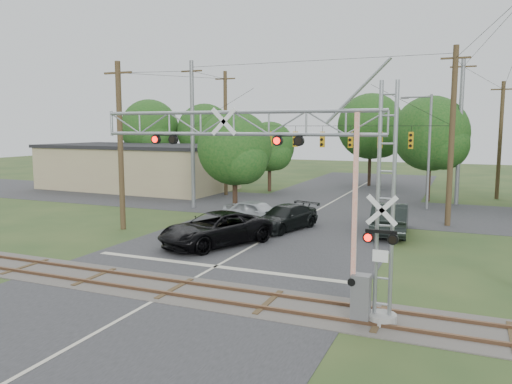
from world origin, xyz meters
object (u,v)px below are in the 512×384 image
at_px(crossing_gantry, 287,174).
at_px(pickup_black, 215,229).
at_px(commercial_building, 138,167).
at_px(sedan_silver, 257,213).
at_px(streetlight, 427,146).
at_px(traffic_signal_span, 320,137).
at_px(car_dark, 285,218).

height_order(crossing_gantry, pickup_black, crossing_gantry).
bearing_deg(crossing_gantry, pickup_black, 131.41).
distance_m(crossing_gantry, commercial_building, 37.45).
bearing_deg(crossing_gantry, sedan_silver, 116.58).
bearing_deg(streetlight, traffic_signal_span, -136.60).
height_order(car_dark, streetlight, streetlight).
bearing_deg(crossing_gantry, car_dark, 109.77).
height_order(pickup_black, commercial_building, commercial_building).
xyz_separation_m(crossing_gantry, sedan_silver, (-6.89, 13.78, -4.02)).
height_order(pickup_black, sedan_silver, pickup_black).
bearing_deg(crossing_gantry, streetlight, 83.59).
relative_size(crossing_gantry, commercial_building, 0.56).
bearing_deg(car_dark, pickup_black, -94.66).
bearing_deg(streetlight, commercial_building, 175.58).
height_order(commercial_building, streetlight, streetlight).
bearing_deg(streetlight, pickup_black, -119.32).
bearing_deg(pickup_black, car_dark, 93.55).
distance_m(traffic_signal_span, streetlight, 9.28).
height_order(traffic_signal_span, commercial_building, traffic_signal_span).
distance_m(traffic_signal_span, sedan_silver, 7.32).
bearing_deg(traffic_signal_span, sedan_silver, -122.71).
xyz_separation_m(crossing_gantry, commercial_building, (-25.89, 26.94, -2.52)).
bearing_deg(commercial_building, crossing_gantry, -44.14).
xyz_separation_m(traffic_signal_span, pickup_black, (-2.84, -10.67, -4.81)).
height_order(pickup_black, car_dark, pickup_black).
relative_size(pickup_black, sedan_silver, 1.34).
distance_m(commercial_building, streetlight, 28.88).
bearing_deg(streetlight, car_dark, -122.64).
relative_size(car_dark, streetlight, 0.60).
height_order(car_dark, sedan_silver, sedan_silver).
distance_m(sedan_silver, streetlight, 15.19).
bearing_deg(crossing_gantry, traffic_signal_span, 102.12).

